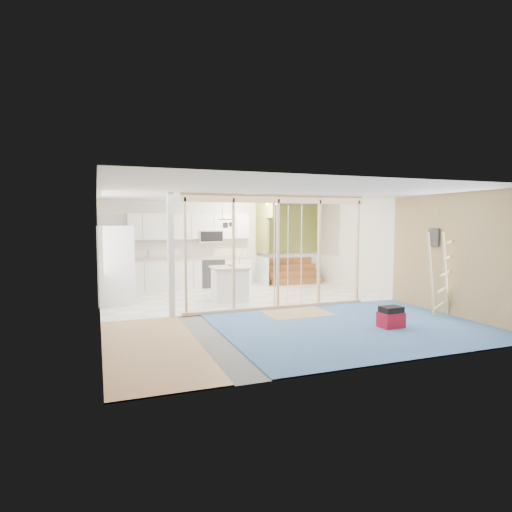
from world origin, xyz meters
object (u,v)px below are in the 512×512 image
object	(u,v)px
fridge	(118,265)
toolbox	(391,318)
island	(230,284)
ladder	(440,274)

from	to	relation	value
fridge	toolbox	xyz separation A→B (m)	(4.69, -4.19, -0.75)
fridge	island	size ratio (longest dim) A/B	1.98
toolbox	ladder	distance (m)	1.75
ladder	toolbox	bearing A→B (deg)	175.42
fridge	island	bearing A→B (deg)	-6.28
fridge	ladder	distance (m)	7.29
ladder	island	bearing A→B (deg)	118.47
island	ladder	xyz separation A→B (m)	(3.61, -3.22, 0.47)
toolbox	ladder	world-z (taller)	ladder
island	ladder	bearing A→B (deg)	-37.51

